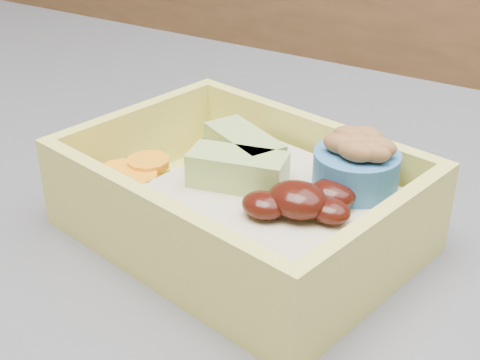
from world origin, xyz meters
The scene contains 1 object.
bento_box centered at (0.00, 0.00, 0.95)m, with size 0.22×0.18×0.07m.
Camera 1 is at (0.17, -0.29, 1.14)m, focal length 50.00 mm.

